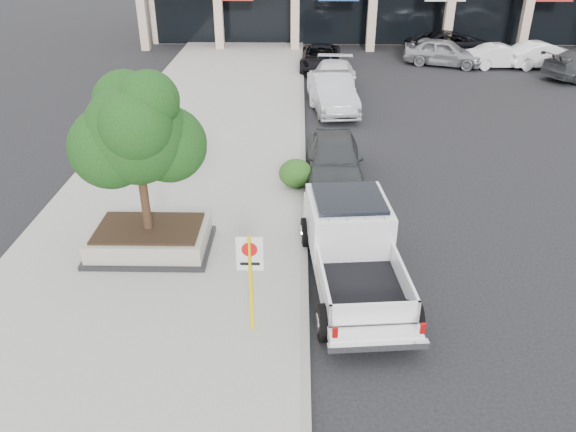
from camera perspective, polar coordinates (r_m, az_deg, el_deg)
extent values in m
plane|color=black|center=(14.02, 8.05, -7.22)|extent=(120.00, 120.00, 0.00)
cube|color=gray|center=(19.45, -10.20, 3.55)|extent=(8.00, 52.00, 0.15)
cube|color=gray|center=(19.08, 1.54, 3.51)|extent=(0.20, 52.00, 0.15)
cube|color=tan|center=(40.17, -14.54, 18.96)|extent=(0.55, 0.55, 4.20)
cube|color=black|center=(41.87, 15.38, 19.07)|extent=(39.20, 0.08, 3.90)
cube|color=black|center=(15.51, -13.72, -3.09)|extent=(3.20, 2.20, 0.12)
cube|color=gray|center=(15.35, -13.85, -2.11)|extent=(3.00, 2.00, 0.50)
cube|color=black|center=(15.21, -13.97, -1.20)|extent=(2.70, 1.70, 0.06)
cylinder|color=black|center=(14.71, -14.48, 2.64)|extent=(0.22, 0.22, 2.20)
sphere|color=black|center=(14.14, -15.20, 8.11)|extent=(2.50, 2.50, 2.50)
sphere|color=black|center=(14.38, -12.00, 7.11)|extent=(1.90, 1.90, 1.90)
sphere|color=black|center=(14.50, -16.16, 10.99)|extent=(1.60, 1.60, 1.60)
cylinder|color=yellow|center=(11.77, -3.79, -6.96)|extent=(0.09, 0.09, 2.30)
cube|color=white|center=(11.35, -3.91, -3.87)|extent=(0.55, 0.03, 0.78)
cylinder|color=red|center=(11.27, -3.94, -3.43)|extent=(0.32, 0.02, 0.32)
ellipsoid|color=#184012|center=(18.38, 0.79, 4.37)|extent=(1.10, 0.99, 0.93)
imported|color=#313537|center=(19.17, 4.74, 5.81)|extent=(1.90, 4.56, 1.54)
imported|color=#ADAFB5|center=(26.56, 4.54, 12.40)|extent=(2.32, 5.17, 1.65)
imported|color=white|center=(28.82, 4.68, 13.59)|extent=(2.59, 5.55, 1.57)
imported|color=black|center=(34.01, 3.34, 15.76)|extent=(2.55, 5.08, 1.38)
imported|color=gray|center=(36.10, 15.56, 15.71)|extent=(4.99, 3.45, 1.58)
imported|color=silver|center=(36.63, 21.00, 14.91)|extent=(4.22, 1.71, 1.36)
imported|color=black|center=(38.86, 16.16, 16.48)|extent=(6.18, 4.31, 1.57)
imported|color=#94969B|center=(37.72, 14.85, 16.12)|extent=(4.20, 2.69, 1.33)
imported|color=white|center=(37.61, 24.49, 14.66)|extent=(4.67, 2.39, 1.47)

